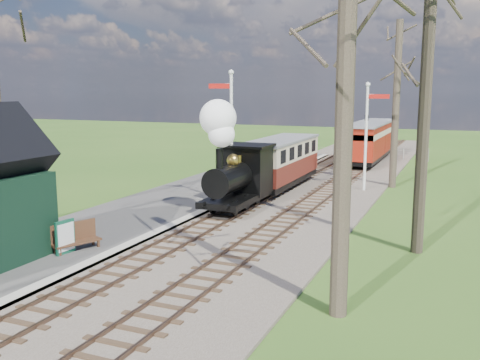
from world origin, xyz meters
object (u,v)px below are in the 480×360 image
object	(u,v)px
red_carriage_b	(376,137)
sign_board	(65,237)
semaphore_far	(368,129)
red_carriage_a	(364,144)
bench	(75,237)
coach	(280,160)
locomotive	(235,164)
semaphore_near	(230,128)

from	to	relation	value
red_carriage_b	sign_board	size ratio (longest dim) A/B	5.21
semaphore_far	red_carriage_a	world-z (taller)	semaphore_far
red_carriage_b	bench	xyz separation A→B (m)	(-5.04, -29.45, -1.01)
coach	sign_board	xyz separation A→B (m)	(-2.42, -14.08, -0.86)
locomotive	bench	xyz separation A→B (m)	(-2.42, -7.54, -1.57)
semaphore_far	coach	xyz separation A→B (m)	(-4.37, -1.09, -1.75)
locomotive	sign_board	distance (m)	8.49
locomotive	coach	xyz separation A→B (m)	(0.01, 6.07, -0.59)
red_carriage_a	sign_board	distance (m)	24.94
locomotive	bench	size ratio (longest dim) A/B	2.93
semaphore_far	locomotive	bearing A→B (deg)	-121.50
semaphore_near	semaphore_far	xyz separation A→B (m)	(5.14, 6.00, -0.27)
red_carriage_a	locomotive	bearing A→B (deg)	-99.04
semaphore_far	bench	distance (m)	16.42
red_carriage_a	red_carriage_b	size ratio (longest dim) A/B	1.00
bench	coach	bearing A→B (deg)	79.85
bench	sign_board	bearing A→B (deg)	-88.35
sign_board	bench	bearing A→B (deg)	91.65
coach	sign_board	size ratio (longest dim) A/B	7.05
semaphore_far	sign_board	world-z (taller)	semaphore_far
locomotive	semaphore_far	bearing A→B (deg)	58.50
locomotive	sign_board	size ratio (longest dim) A/B	4.40
red_carriage_b	bench	size ratio (longest dim) A/B	3.46
red_carriage_b	coach	bearing A→B (deg)	-99.32
semaphore_near	semaphore_far	bearing A→B (deg)	49.40
coach	red_carriage_a	xyz separation A→B (m)	(2.60, 10.34, 0.03)
sign_board	bench	world-z (taller)	sign_board
semaphore_near	bench	xyz separation A→B (m)	(-1.67, -8.69, -3.00)
red_carriage_a	sign_board	world-z (taller)	red_carriage_a
sign_board	coach	bearing A→B (deg)	80.24
sign_board	bench	xyz separation A→B (m)	(-0.01, 0.47, -0.12)
semaphore_far	red_carriage_a	bearing A→B (deg)	100.85
semaphore_near	coach	distance (m)	5.37
coach	red_carriage_a	world-z (taller)	red_carriage_a
semaphore_far	red_carriage_b	xyz separation A→B (m)	(-1.77, 14.75, -1.72)
locomotive	red_carriage_b	xyz separation A→B (m)	(2.61, 21.91, -0.56)
semaphore_far	bench	xyz separation A→B (m)	(-6.81, -14.69, -2.73)
coach	bench	size ratio (longest dim) A/B	4.68
sign_board	bench	distance (m)	0.49
red_carriage_a	bench	world-z (taller)	red_carriage_a
semaphore_near	sign_board	world-z (taller)	semaphore_near
semaphore_far	coach	bearing A→B (deg)	-166.02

